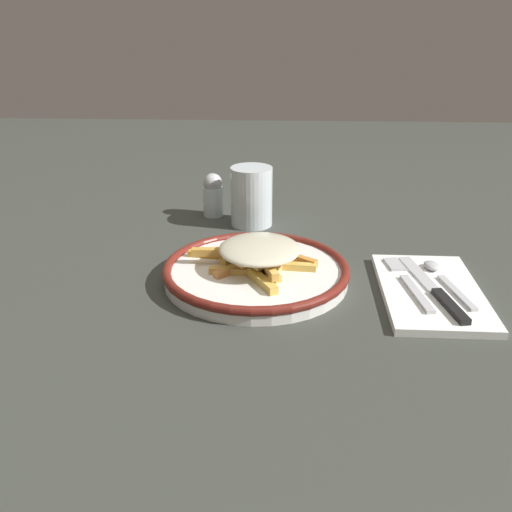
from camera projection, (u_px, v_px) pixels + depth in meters
The scene contains 9 objects.
ground_plane at pixel (256, 281), 0.87m from camera, with size 2.60×2.60×0.00m, color #383B35.
plate at pixel (256, 272), 0.86m from camera, with size 0.28×0.28×0.03m.
fries_heap at pixel (257, 254), 0.85m from camera, with size 0.20×0.16×0.04m.
napkin at pixel (431, 292), 0.82m from camera, with size 0.14×0.23×0.01m, color white.
fork at pixel (408, 283), 0.83m from camera, with size 0.04×0.18×0.00m.
knife at pixel (437, 292), 0.80m from camera, with size 0.05×0.21×0.01m.
spoon at pixel (441, 276), 0.85m from camera, with size 0.04×0.15×0.01m.
water_glass at pixel (252, 196), 1.07m from camera, with size 0.08×0.08×0.11m, color silver.
salt_shaker at pixel (213, 195), 1.12m from camera, with size 0.04×0.04×0.08m.
Camera 1 is at (0.04, -0.78, 0.38)m, focal length 40.87 mm.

